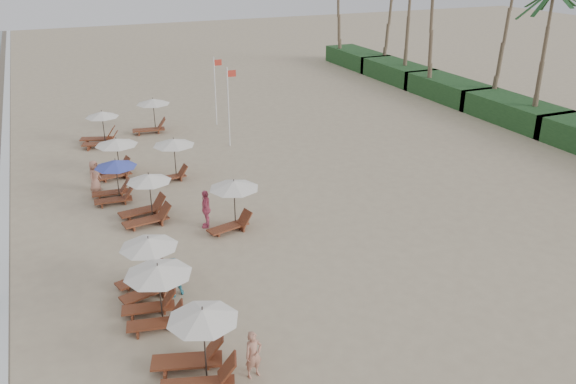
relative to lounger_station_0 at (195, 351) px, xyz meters
name	(u,v)px	position (x,y,z in m)	size (l,w,h in m)	color
ground	(332,291)	(5.84, 2.65, -1.04)	(160.00, 160.00, 0.00)	tan
foam_line	(3,233)	(-5.36, 12.65, -1.02)	(0.50, 140.00, 0.02)	white
shrub_hedge	(515,111)	(27.84, 17.15, -0.24)	(3.20, 53.00, 1.60)	#193D1C
lounger_station_0	(195,351)	(0.00, 0.00, 0.00)	(2.68, 2.57, 2.37)	brown
lounger_station_1	(154,292)	(-0.47, 3.41, 0.10)	(2.52, 2.29, 2.11)	brown
lounger_station_2	(145,265)	(-0.39, 5.41, 0.05)	(2.46, 2.13, 2.12)	brown
lounger_station_3	(145,201)	(0.74, 11.39, -0.03)	(2.57, 2.17, 2.25)	brown
lounger_station_4	(113,181)	(-0.24, 14.34, 0.02)	(2.38, 2.06, 2.09)	brown
lounger_station_5	(114,156)	(0.31, 17.71, 0.10)	(2.54, 2.30, 2.11)	brown
lounger_station_6	(99,130)	(0.20, 23.53, -0.07)	(2.63, 2.58, 2.16)	brown
inland_station_0	(231,200)	(4.10, 9.00, 0.38)	(2.65, 2.24, 2.22)	brown
inland_station_1	(172,153)	(3.10, 15.98, 0.45)	(2.53, 2.24, 2.22)	brown
inland_station_2	(151,113)	(3.76, 25.02, 0.27)	(2.83, 2.24, 2.22)	brown
beachgoer_near	(253,355)	(1.60, -0.50, -0.27)	(0.55, 0.36, 1.52)	#AC725D
beachgoer_mid_a	(173,277)	(0.45, 4.74, -0.28)	(0.73, 0.57, 1.50)	teal
beachgoer_mid_b	(154,267)	(-0.07, 5.38, -0.11)	(1.19, 0.68, 1.84)	brown
beachgoer_far_a	(206,209)	(3.11, 9.67, -0.15)	(1.04, 0.43, 1.77)	#C85070
beachgoer_far_b	(95,176)	(-0.96, 16.01, -0.22)	(0.80, 0.52, 1.63)	tan
flag_pole_near	(229,103)	(7.69, 20.18, 1.69)	(0.59, 0.08, 4.95)	silver
flag_pole_far	(216,88)	(8.33, 25.05, 1.57)	(0.60, 0.08, 4.71)	silver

